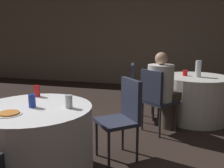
{
  "coord_description": "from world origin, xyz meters",
  "views": [
    {
      "loc": [
        1.27,
        -1.86,
        1.39
      ],
      "look_at": [
        0.5,
        0.87,
        0.82
      ],
      "focal_mm": 40.0,
      "sensor_mm": 36.0,
      "label": 1
    }
  ],
  "objects_px": {
    "chair_far_west": "(137,86)",
    "person_white_shirt": "(163,91)",
    "soda_can_red": "(37,91)",
    "soda_can_blue": "(32,101)",
    "chair_far_southwest": "(155,96)",
    "chair_near_northeast": "(124,112)",
    "soda_can_silver": "(69,102)",
    "table_far": "(195,98)",
    "pizza_plate_near": "(9,114)",
    "bottle_far": "(198,69)",
    "table_near": "(36,143)"
  },
  "relations": [
    {
      "from": "table_near",
      "to": "bottle_far",
      "type": "xyz_separation_m",
      "value": [
        1.57,
        2.17,
        0.49
      ]
    },
    {
      "from": "table_near",
      "to": "soda_can_silver",
      "type": "bearing_deg",
      "value": 11.91
    },
    {
      "from": "pizza_plate_near",
      "to": "soda_can_silver",
      "type": "xyz_separation_m",
      "value": [
        0.41,
        0.31,
        0.05
      ]
    },
    {
      "from": "chair_near_northeast",
      "to": "soda_can_red",
      "type": "xyz_separation_m",
      "value": [
        -0.92,
        -0.26,
        0.24
      ]
    },
    {
      "from": "chair_far_southwest",
      "to": "soda_can_blue",
      "type": "relative_size",
      "value": 7.43
    },
    {
      "from": "chair_far_west",
      "to": "soda_can_blue",
      "type": "bearing_deg",
      "value": -26.68
    },
    {
      "from": "pizza_plate_near",
      "to": "table_near",
      "type": "bearing_deg",
      "value": 71.52
    },
    {
      "from": "chair_far_west",
      "to": "soda_can_blue",
      "type": "xyz_separation_m",
      "value": [
        -0.63,
        -2.07,
        0.24
      ]
    },
    {
      "from": "bottle_far",
      "to": "chair_far_southwest",
      "type": "bearing_deg",
      "value": -129.89
    },
    {
      "from": "table_far",
      "to": "person_white_shirt",
      "type": "distance_m",
      "value": 0.82
    },
    {
      "from": "table_far",
      "to": "soda_can_silver",
      "type": "xyz_separation_m",
      "value": [
        -1.22,
        -2.15,
        0.42
      ]
    },
    {
      "from": "table_far",
      "to": "pizza_plate_near",
      "type": "bearing_deg",
      "value": -123.57
    },
    {
      "from": "pizza_plate_near",
      "to": "soda_can_silver",
      "type": "distance_m",
      "value": 0.52
    },
    {
      "from": "pizza_plate_near",
      "to": "chair_near_northeast",
      "type": "bearing_deg",
      "value": 47.41
    },
    {
      "from": "chair_far_southwest",
      "to": "soda_can_silver",
      "type": "bearing_deg",
      "value": -77.71
    },
    {
      "from": "soda_can_blue",
      "to": "soda_can_red",
      "type": "xyz_separation_m",
      "value": [
        -0.18,
        0.37,
        0.0
      ]
    },
    {
      "from": "chair_far_west",
      "to": "table_near",
      "type": "bearing_deg",
      "value": -26.47
    },
    {
      "from": "table_far",
      "to": "soda_can_blue",
      "type": "height_order",
      "value": "soda_can_blue"
    },
    {
      "from": "soda_can_silver",
      "to": "bottle_far",
      "type": "relative_size",
      "value": 0.47
    },
    {
      "from": "chair_far_west",
      "to": "person_white_shirt",
      "type": "height_order",
      "value": "person_white_shirt"
    },
    {
      "from": "chair_near_northeast",
      "to": "soda_can_silver",
      "type": "bearing_deg",
      "value": 103.83
    },
    {
      "from": "person_white_shirt",
      "to": "bottle_far",
      "type": "bearing_deg",
      "value": 86.87
    },
    {
      "from": "chair_far_west",
      "to": "chair_far_southwest",
      "type": "relative_size",
      "value": 1.0
    },
    {
      "from": "table_far",
      "to": "soda_can_blue",
      "type": "bearing_deg",
      "value": -125.11
    },
    {
      "from": "table_far",
      "to": "soda_can_silver",
      "type": "distance_m",
      "value": 2.51
    },
    {
      "from": "table_near",
      "to": "chair_far_west",
      "type": "distance_m",
      "value": 2.16
    },
    {
      "from": "pizza_plate_near",
      "to": "soda_can_silver",
      "type": "relative_size",
      "value": 1.79
    },
    {
      "from": "pizza_plate_near",
      "to": "soda_can_red",
      "type": "xyz_separation_m",
      "value": [
        -0.11,
        0.61,
        0.05
      ]
    },
    {
      "from": "table_near",
      "to": "bottle_far",
      "type": "relative_size",
      "value": 4.18
    },
    {
      "from": "chair_far_southwest",
      "to": "pizza_plate_near",
      "type": "height_order",
      "value": "chair_far_southwest"
    },
    {
      "from": "soda_can_red",
      "to": "chair_far_southwest",
      "type": "bearing_deg",
      "value": 43.14
    },
    {
      "from": "chair_near_northeast",
      "to": "soda_can_blue",
      "type": "bearing_deg",
      "value": 89.81
    },
    {
      "from": "chair_far_southwest",
      "to": "bottle_far",
      "type": "xyz_separation_m",
      "value": [
        0.59,
        0.7,
        0.31
      ]
    },
    {
      "from": "pizza_plate_near",
      "to": "soda_can_silver",
      "type": "bearing_deg",
      "value": 37.41
    },
    {
      "from": "table_near",
      "to": "person_white_shirt",
      "type": "height_order",
      "value": "person_white_shirt"
    },
    {
      "from": "chair_near_northeast",
      "to": "chair_far_west",
      "type": "relative_size",
      "value": 1.0
    },
    {
      "from": "soda_can_silver",
      "to": "chair_near_northeast",
      "type": "bearing_deg",
      "value": 54.93
    },
    {
      "from": "table_far",
      "to": "soda_can_silver",
      "type": "height_order",
      "value": "soda_can_silver"
    },
    {
      "from": "chair_far_southwest",
      "to": "soda_can_silver",
      "type": "xyz_separation_m",
      "value": [
        -0.65,
        -1.4,
        0.24
      ]
    },
    {
      "from": "pizza_plate_near",
      "to": "soda_can_blue",
      "type": "xyz_separation_m",
      "value": [
        0.07,
        0.24,
        0.05
      ]
    },
    {
      "from": "table_far",
      "to": "soda_can_red",
      "type": "bearing_deg",
      "value": -133.33
    },
    {
      "from": "chair_far_southwest",
      "to": "soda_can_red",
      "type": "height_order",
      "value": "chair_far_southwest"
    },
    {
      "from": "table_near",
      "to": "chair_far_west",
      "type": "bearing_deg",
      "value": 73.18
    },
    {
      "from": "person_white_shirt",
      "to": "soda_can_red",
      "type": "relative_size",
      "value": 9.39
    },
    {
      "from": "soda_can_silver",
      "to": "bottle_far",
      "type": "xyz_separation_m",
      "value": [
        1.24,
        2.1,
        0.07
      ]
    },
    {
      "from": "chair_far_southwest",
      "to": "soda_can_red",
      "type": "distance_m",
      "value": 1.63
    },
    {
      "from": "soda_can_silver",
      "to": "table_far",
      "type": "bearing_deg",
      "value": 60.33
    },
    {
      "from": "table_near",
      "to": "chair_near_northeast",
      "type": "distance_m",
      "value": 0.98
    },
    {
      "from": "soda_can_silver",
      "to": "soda_can_blue",
      "type": "height_order",
      "value": "same"
    },
    {
      "from": "table_near",
      "to": "chair_far_southwest",
      "type": "height_order",
      "value": "chair_far_southwest"
    }
  ]
}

